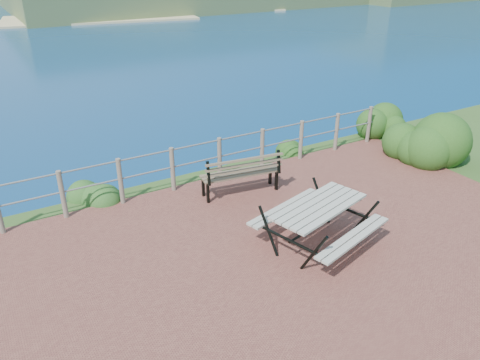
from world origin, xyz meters
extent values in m
cube|color=brown|center=(0.00, 0.00, 0.00)|extent=(10.00, 7.00, 0.12)
cylinder|color=#6B5B4C|center=(-3.45, 3.35, 0.52)|extent=(0.10, 0.10, 1.00)
cylinder|color=#6B5B4C|center=(-2.30, 3.35, 0.52)|extent=(0.10, 0.10, 1.00)
cylinder|color=#6B5B4C|center=(-1.15, 3.35, 0.52)|extent=(0.10, 0.10, 1.00)
cylinder|color=#6B5B4C|center=(0.00, 3.35, 0.52)|extent=(0.10, 0.10, 1.00)
cylinder|color=#6B5B4C|center=(1.15, 3.35, 0.52)|extent=(0.10, 0.10, 1.00)
cylinder|color=#6B5B4C|center=(2.30, 3.35, 0.52)|extent=(0.10, 0.10, 1.00)
cylinder|color=#6B5B4C|center=(3.45, 3.35, 0.52)|extent=(0.10, 0.10, 1.00)
cylinder|color=#6B5B4C|center=(4.60, 3.35, 0.52)|extent=(0.10, 0.10, 1.00)
cylinder|color=slate|center=(0.00, 3.35, 0.97)|extent=(9.40, 0.04, 0.04)
cylinder|color=slate|center=(0.00, 3.35, 0.57)|extent=(9.40, 0.04, 0.04)
cube|color=beige|center=(130.00, 125.00, -11.75)|extent=(209.53, 114.73, 0.50)
cube|color=gray|center=(0.24, 0.11, 0.78)|extent=(2.00, 1.23, 0.04)
cube|color=gray|center=(0.24, 0.11, 0.47)|extent=(1.86, 0.76, 0.04)
cube|color=gray|center=(0.24, 0.11, 0.47)|extent=(1.86, 0.76, 0.04)
cylinder|color=black|center=(0.24, 0.11, 0.42)|extent=(1.56, 0.47, 0.05)
cube|color=brown|center=(0.05, 2.50, 0.49)|extent=(1.75, 0.67, 0.04)
cube|color=brown|center=(0.05, 2.50, 0.79)|extent=(1.71, 0.37, 0.39)
cube|color=black|center=(0.05, 2.50, 0.25)|extent=(0.06, 0.07, 0.47)
cube|color=black|center=(0.05, 2.50, 0.25)|extent=(0.06, 0.07, 0.47)
cube|color=black|center=(0.05, 2.50, 0.25)|extent=(0.06, 0.07, 0.47)
cube|color=black|center=(0.05, 2.50, 0.25)|extent=(0.06, 0.07, 0.47)
ellipsoid|color=#224615|center=(4.97, 1.92, 0.00)|extent=(1.44, 1.44, 2.04)
ellipsoid|color=#224615|center=(5.32, 3.49, 0.00)|extent=(1.10, 1.10, 1.57)
ellipsoid|color=#255921|center=(-2.77, 3.90, 0.00)|extent=(0.82, 0.82, 0.58)
ellipsoid|color=#224615|center=(2.48, 3.89, 0.00)|extent=(0.77, 0.77, 0.51)
camera|label=1|loc=(-4.51, -5.29, 4.77)|focal=35.00mm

